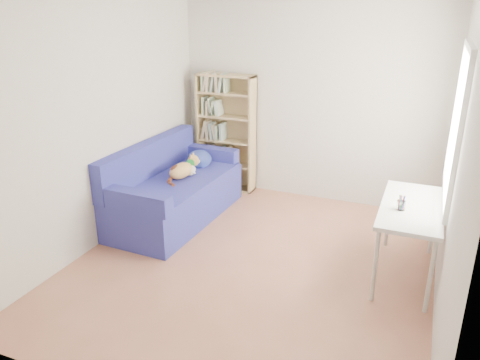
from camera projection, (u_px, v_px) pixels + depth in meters
name	position (u px, v px, depth m)	size (l,w,h in m)	color
ground	(253.00, 263.00, 4.85)	(4.00, 4.00, 0.00)	#A26349
room_shell	(266.00, 107.00, 4.26)	(3.54, 4.04, 2.62)	silver
sofa	(173.00, 191.00, 5.78)	(0.98, 1.95, 0.95)	navy
bookshelf	(226.00, 137.00, 6.59)	(0.82, 0.25, 1.64)	tan
desk	(411.00, 213.00, 4.41)	(0.56, 1.21, 0.75)	silver
pen_cup	(401.00, 204.00, 4.27)	(0.08, 0.08, 0.15)	white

